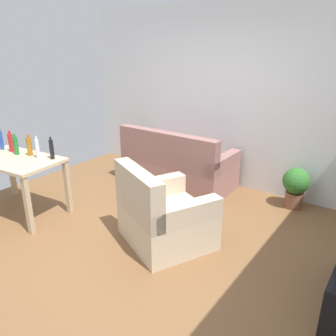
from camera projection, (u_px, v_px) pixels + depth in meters
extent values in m
cube|color=brown|center=(136.00, 240.00, 3.85)|extent=(5.20, 4.40, 0.02)
cube|color=silver|center=(229.00, 98.00, 5.04)|extent=(5.20, 0.10, 2.70)
cube|color=#996B66|center=(179.00, 172.00, 5.31)|extent=(1.70, 0.84, 0.40)
cube|color=#8C625D|center=(166.00, 150.00, 4.90)|extent=(1.70, 0.16, 0.52)
cube|color=#926661|center=(223.00, 163.00, 4.78)|extent=(0.16, 0.84, 0.22)
cube|color=#926661|center=(142.00, 145.00, 5.63)|extent=(0.16, 0.84, 0.22)
cube|color=#C6B28E|center=(14.00, 160.00, 4.22)|extent=(1.27, 0.83, 0.04)
cube|color=tan|center=(28.00, 206.00, 3.84)|extent=(0.07, 0.07, 0.72)
cube|color=tan|center=(12.00, 172.00, 4.87)|extent=(0.07, 0.07, 0.72)
cube|color=tan|center=(68.00, 187.00, 4.35)|extent=(0.07, 0.07, 0.72)
cylinder|color=brown|center=(294.00, 200.00, 4.57)|extent=(0.24, 0.24, 0.22)
sphere|color=#2D6B28|center=(296.00, 181.00, 4.48)|extent=(0.36, 0.36, 0.36)
cube|color=beige|center=(167.00, 225.00, 3.76)|extent=(1.17, 1.14, 0.40)
cube|color=#C0AD91|center=(138.00, 194.00, 3.44)|extent=(0.88, 0.52, 0.52)
cube|color=#C8B597|center=(185.00, 214.00, 3.35)|extent=(0.50, 0.83, 0.22)
cube|color=#C8B597|center=(152.00, 188.00, 3.95)|extent=(0.50, 0.83, 0.22)
cylinder|color=#2347A3|center=(1.00, 140.00, 4.52)|extent=(0.05, 0.05, 0.26)
cylinder|color=#AD2323|center=(11.00, 143.00, 4.44)|extent=(0.06, 0.06, 0.24)
cylinder|color=#AD2323|center=(9.00, 132.00, 4.39)|extent=(0.03, 0.03, 0.04)
cylinder|color=#1E722D|center=(16.00, 146.00, 4.32)|extent=(0.06, 0.06, 0.23)
cylinder|color=#1E722D|center=(14.00, 136.00, 4.27)|extent=(0.03, 0.03, 0.04)
cylinder|color=#9E6019|center=(29.00, 146.00, 4.28)|extent=(0.06, 0.06, 0.24)
cylinder|color=#9E6019|center=(28.00, 136.00, 4.23)|extent=(0.03, 0.03, 0.04)
cylinder|color=silver|center=(37.00, 149.00, 4.18)|extent=(0.05, 0.05, 0.24)
cylinder|color=silver|center=(36.00, 138.00, 4.13)|extent=(0.02, 0.02, 0.04)
cylinder|color=black|center=(52.00, 150.00, 4.15)|extent=(0.05, 0.05, 0.24)
cylinder|color=black|center=(50.00, 138.00, 4.10)|extent=(0.02, 0.02, 0.04)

